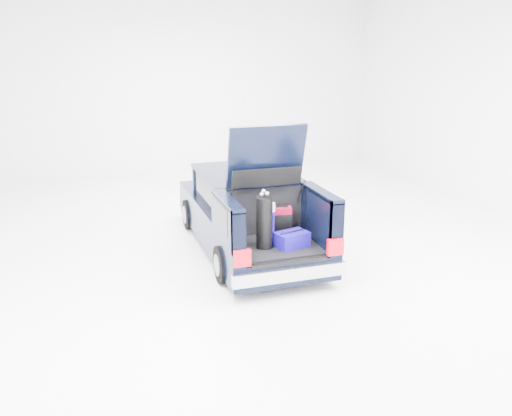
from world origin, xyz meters
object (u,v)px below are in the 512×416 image
object	(u,v)px
car	(246,212)
red_suitcase	(282,222)
black_golf_bag	(264,222)
blue_duffel	(292,239)
blue_golf_bag	(268,224)

from	to	relation	value
car	red_suitcase	world-z (taller)	car
red_suitcase	black_golf_bag	world-z (taller)	black_golf_bag
red_suitcase	blue_duffel	world-z (taller)	red_suitcase
car	blue_golf_bag	xyz separation A→B (m)	(-0.11, -1.55, 0.28)
red_suitcase	blue_duffel	size ratio (longest dim) A/B	0.91
blue_duffel	blue_golf_bag	bearing A→B (deg)	133.71
car	red_suitcase	xyz separation A→B (m)	(0.25, -1.22, 0.18)
black_golf_bag	blue_golf_bag	world-z (taller)	black_golf_bag
car	black_golf_bag	world-z (taller)	car
red_suitcase	blue_golf_bag	size ratio (longest dim) A/B	0.67
black_golf_bag	car	bearing A→B (deg)	98.72
red_suitcase	black_golf_bag	distance (m)	0.66
blue_duffel	black_golf_bag	bearing A→B (deg)	152.62
car	blue_duffel	world-z (taller)	car
red_suitcase	car	bearing A→B (deg)	114.55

